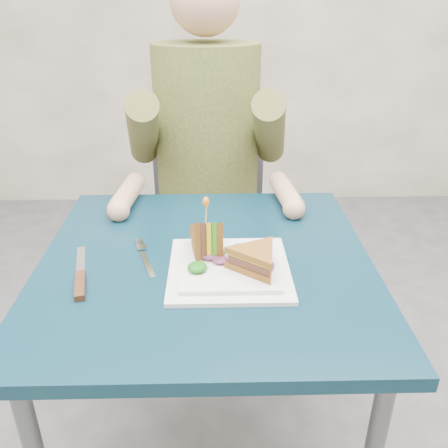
{
  "coord_description": "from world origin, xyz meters",
  "views": [
    {
      "loc": [
        0.02,
        -0.92,
        1.29
      ],
      "look_at": [
        0.04,
        -0.0,
        0.82
      ],
      "focal_mm": 38.0,
      "sensor_mm": 36.0,
      "label": 1
    }
  ],
  "objects_px": {
    "plate": "(229,268)",
    "sandwich_flat": "(256,259)",
    "table": "(206,288)",
    "sandwich_upright": "(207,240)",
    "fork": "(145,258)",
    "knife": "(80,281)",
    "diner": "(207,115)",
    "chair": "(209,207)"
  },
  "relations": [
    {
      "from": "chair",
      "to": "diner",
      "type": "relative_size",
      "value": 1.25
    },
    {
      "from": "sandwich_flat",
      "to": "table",
      "type": "bearing_deg",
      "value": 144.06
    },
    {
      "from": "sandwich_upright",
      "to": "knife",
      "type": "relative_size",
      "value": 0.62
    },
    {
      "from": "diner",
      "to": "plate",
      "type": "height_order",
      "value": "diner"
    },
    {
      "from": "diner",
      "to": "knife",
      "type": "xyz_separation_m",
      "value": [
        -0.26,
        -0.68,
        -0.18
      ]
    },
    {
      "from": "sandwich_flat",
      "to": "knife",
      "type": "xyz_separation_m",
      "value": [
        -0.37,
        -0.01,
        -0.04
      ]
    },
    {
      "from": "table",
      "to": "plate",
      "type": "xyz_separation_m",
      "value": [
        0.05,
        -0.05,
        0.09
      ]
    },
    {
      "from": "table",
      "to": "diner",
      "type": "bearing_deg",
      "value": 90.0
    },
    {
      "from": "chair",
      "to": "sandwich_upright",
      "type": "relative_size",
      "value": 6.86
    },
    {
      "from": "plate",
      "to": "fork",
      "type": "height_order",
      "value": "plate"
    },
    {
      "from": "chair",
      "to": "sandwich_flat",
      "type": "xyz_separation_m",
      "value": [
        0.11,
        -0.77,
        0.23
      ]
    },
    {
      "from": "table",
      "to": "plate",
      "type": "height_order",
      "value": "plate"
    },
    {
      "from": "table",
      "to": "sandwich_upright",
      "type": "relative_size",
      "value": 5.53
    },
    {
      "from": "sandwich_upright",
      "to": "plate",
      "type": "bearing_deg",
      "value": -42.87
    },
    {
      "from": "sandwich_upright",
      "to": "knife",
      "type": "distance_m",
      "value": 0.28
    },
    {
      "from": "chair",
      "to": "fork",
      "type": "xyz_separation_m",
      "value": [
        -0.14,
        -0.69,
        0.19
      ]
    },
    {
      "from": "plate",
      "to": "diner",
      "type": "bearing_deg",
      "value": 94.61
    },
    {
      "from": "sandwich_upright",
      "to": "fork",
      "type": "relative_size",
      "value": 0.77
    },
    {
      "from": "chair",
      "to": "plate",
      "type": "height_order",
      "value": "chair"
    },
    {
      "from": "chair",
      "to": "fork",
      "type": "bearing_deg",
      "value": -101.23
    },
    {
      "from": "sandwich_flat",
      "to": "sandwich_upright",
      "type": "distance_m",
      "value": 0.13
    },
    {
      "from": "diner",
      "to": "sandwich_upright",
      "type": "xyz_separation_m",
      "value": [
        0.0,
        -0.59,
        -0.13
      ]
    },
    {
      "from": "sandwich_flat",
      "to": "knife",
      "type": "height_order",
      "value": "sandwich_flat"
    },
    {
      "from": "diner",
      "to": "sandwich_flat",
      "type": "relative_size",
      "value": 3.98
    },
    {
      "from": "diner",
      "to": "fork",
      "type": "xyz_separation_m",
      "value": [
        -0.14,
        -0.58,
        -0.18
      ]
    },
    {
      "from": "sandwich_flat",
      "to": "sandwich_upright",
      "type": "xyz_separation_m",
      "value": [
        -0.1,
        0.07,
        0.01
      ]
    },
    {
      "from": "chair",
      "to": "sandwich_upright",
      "type": "distance_m",
      "value": 0.74
    },
    {
      "from": "chair",
      "to": "sandwich_flat",
      "type": "distance_m",
      "value": 0.82
    },
    {
      "from": "table",
      "to": "plate",
      "type": "bearing_deg",
      "value": -45.41
    },
    {
      "from": "sandwich_flat",
      "to": "sandwich_upright",
      "type": "height_order",
      "value": "sandwich_upright"
    },
    {
      "from": "chair",
      "to": "diner",
      "type": "xyz_separation_m",
      "value": [
        -0.0,
        -0.11,
        0.37
      ]
    },
    {
      "from": "knife",
      "to": "fork",
      "type": "bearing_deg",
      "value": 37.28
    },
    {
      "from": "plate",
      "to": "knife",
      "type": "relative_size",
      "value": 1.18
    },
    {
      "from": "table",
      "to": "diner",
      "type": "height_order",
      "value": "diner"
    },
    {
      "from": "diner",
      "to": "sandwich_flat",
      "type": "distance_m",
      "value": 0.68
    },
    {
      "from": "plate",
      "to": "sandwich_flat",
      "type": "bearing_deg",
      "value": -24.44
    },
    {
      "from": "chair",
      "to": "plate",
      "type": "distance_m",
      "value": 0.78
    },
    {
      "from": "plate",
      "to": "fork",
      "type": "bearing_deg",
      "value": 163.63
    },
    {
      "from": "sandwich_upright",
      "to": "diner",
      "type": "bearing_deg",
      "value": 90.28
    },
    {
      "from": "fork",
      "to": "sandwich_flat",
      "type": "bearing_deg",
      "value": -18.26
    },
    {
      "from": "diner",
      "to": "sandwich_upright",
      "type": "relative_size",
      "value": 5.49
    },
    {
      "from": "plate",
      "to": "fork",
      "type": "distance_m",
      "value": 0.2
    }
  ]
}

